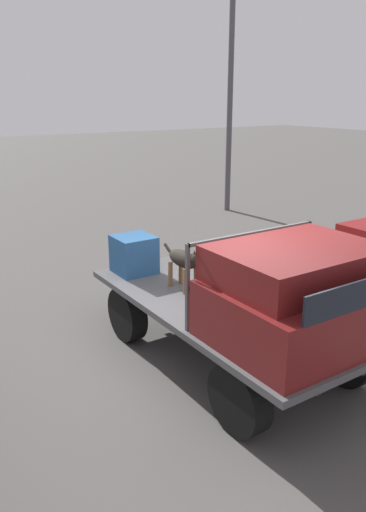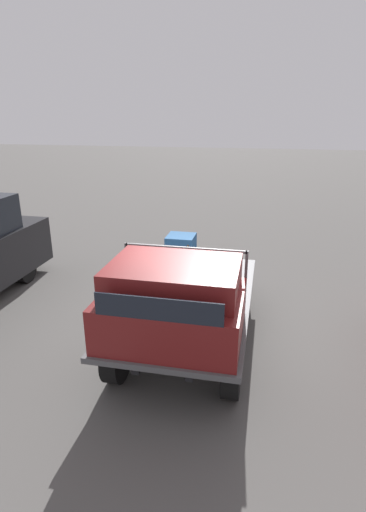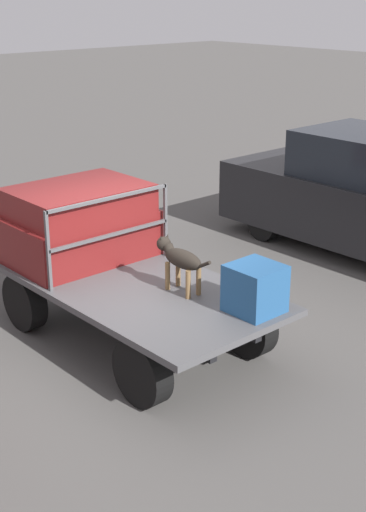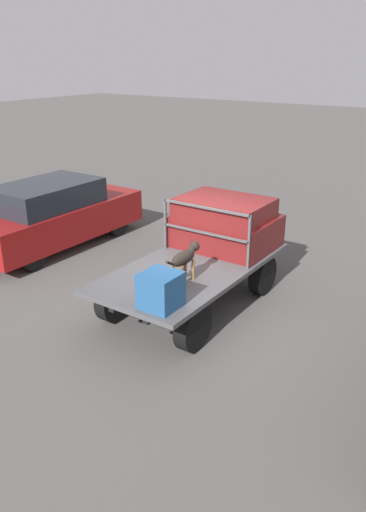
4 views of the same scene
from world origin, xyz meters
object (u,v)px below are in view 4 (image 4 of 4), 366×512
(dog, at_px, (185,258))
(cargo_crate, at_px, (161,290))
(parked_sedan, at_px, (54,214))
(flatbed_truck, at_px, (192,276))

(dog, distance_m, cargo_crate, 1.03)
(cargo_crate, height_order, parked_sedan, parked_sedan)
(dog, bearing_deg, parked_sedan, 58.70)
(flatbed_truck, distance_m, dog, 0.91)
(flatbed_truck, xyz_separation_m, dog, (-0.61, -0.25, 0.63))
(flatbed_truck, distance_m, parked_sedan, 4.54)
(dog, relative_size, cargo_crate, 1.71)
(dog, xyz_separation_m, parked_sedan, (1.35, 4.73, -0.43))
(flatbed_truck, height_order, dog, dog)
(flatbed_truck, distance_m, cargo_crate, 1.75)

